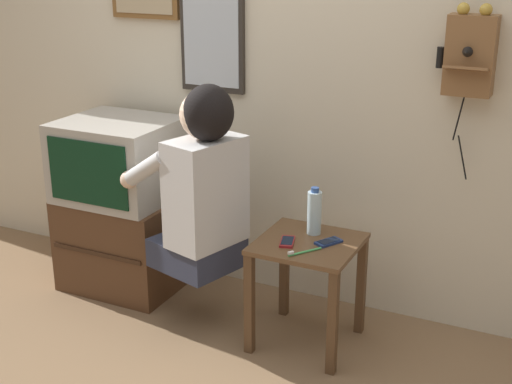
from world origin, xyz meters
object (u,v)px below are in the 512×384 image
object	(u,v)px
television	(119,159)
cell_phone_spare	(329,242)
person	(202,182)
cell_phone_held	(287,242)
wall_phone_antique	(470,54)
toothbrush	(302,252)
water_bottle	(314,212)
wall_mirror	(212,32)

from	to	relation	value
television	cell_phone_spare	size ratio (longest dim) A/B	4.17
person	cell_phone_held	world-z (taller)	person
wall_phone_antique	toothbrush	distance (m)	1.11
cell_phone_held	wall_phone_antique	bearing A→B (deg)	17.61
television	cell_phone_held	size ratio (longest dim) A/B	4.21
wall_phone_antique	cell_phone_spare	xyz separation A→B (m)	(-0.48, -0.37, -0.82)
person	water_bottle	xyz separation A→B (m)	(0.49, 0.18, -0.13)
cell_phone_held	toothbrush	distance (m)	0.13
water_bottle	toothbrush	size ratio (longest dim) A/B	1.56
television	cell_phone_held	xyz separation A→B (m)	(1.05, -0.19, -0.20)
person	wall_phone_antique	xyz separation A→B (m)	(1.07, 0.47, 0.59)
wall_phone_antique	toothbrush	bearing A→B (deg)	-135.84
toothbrush	cell_phone_spare	bearing A→B (deg)	-77.12
cell_phone_spare	toothbrush	bearing A→B (deg)	-83.53
wall_mirror	water_bottle	distance (m)	1.08
person	television	distance (m)	0.66
television	water_bottle	bearing A→B (deg)	-1.68
cell_phone_spare	wall_mirror	bearing A→B (deg)	-178.02
wall_phone_antique	cell_phone_held	world-z (taller)	wall_phone_antique
water_bottle	toothbrush	xyz separation A→B (m)	(0.04, -0.23, -0.10)
cell_phone_spare	toothbrush	distance (m)	0.17
television	toothbrush	size ratio (longest dim) A/B	3.98
television	toothbrush	world-z (taller)	television
television	cell_phone_held	bearing A→B (deg)	-10.17
person	cell_phone_spare	xyz separation A→B (m)	(0.59, 0.10, -0.23)
wall_mirror	cell_phone_held	xyz separation A→B (m)	(0.64, -0.49, -0.84)
person	television	xyz separation A→B (m)	(-0.63, 0.21, -0.03)
television	wall_phone_antique	size ratio (longest dim) A/B	0.75
cell_phone_spare	water_bottle	size ratio (longest dim) A/B	0.61
wall_mirror	cell_phone_held	distance (m)	1.16
wall_mirror	cell_phone_spare	bearing A→B (deg)	-26.90
television	water_bottle	distance (m)	1.12
television	wall_mirror	world-z (taller)	wall_mirror
cell_phone_held	water_bottle	world-z (taller)	water_bottle
person	water_bottle	size ratio (longest dim) A/B	3.98
cell_phone_held	cell_phone_spare	size ratio (longest dim) A/B	0.99
water_bottle	toothbrush	distance (m)	0.25
cell_phone_held	toothbrush	world-z (taller)	toothbrush
cell_phone_held	water_bottle	bearing A→B (deg)	49.57
person	cell_phone_spare	size ratio (longest dim) A/B	6.53
cell_phone_held	cell_phone_spare	world-z (taller)	same
television	water_bottle	xyz separation A→B (m)	(1.11, -0.03, -0.10)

